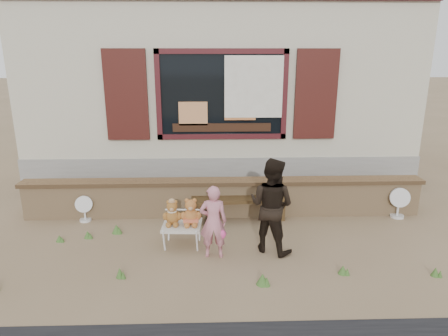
{
  "coord_description": "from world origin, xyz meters",
  "views": [
    {
      "loc": [
        -0.2,
        -5.7,
        2.85
      ],
      "look_at": [
        0.0,
        0.6,
        1.0
      ],
      "focal_mm": 32.0,
      "sensor_mm": 36.0,
      "label": 1
    }
  ],
  "objects_px": {
    "child": "(213,222)",
    "teddy_bear_left": "(172,212)",
    "bench": "(240,203)",
    "teddy_bear_right": "(191,211)",
    "adult": "(271,205)",
    "folding_chair": "(182,226)"
  },
  "relations": [
    {
      "from": "child",
      "to": "teddy_bear_left",
      "type": "bearing_deg",
      "value": -28.3
    },
    {
      "from": "bench",
      "to": "teddy_bear_left",
      "type": "relative_size",
      "value": 4.31
    },
    {
      "from": "teddy_bear_right",
      "to": "child",
      "type": "xyz_separation_m",
      "value": [
        0.33,
        -0.34,
        -0.02
      ]
    },
    {
      "from": "teddy_bear_left",
      "to": "teddy_bear_right",
      "type": "height_order",
      "value": "teddy_bear_right"
    },
    {
      "from": "teddy_bear_left",
      "to": "adult",
      "type": "bearing_deg",
      "value": -4.19
    },
    {
      "from": "folding_chair",
      "to": "teddy_bear_left",
      "type": "distance_m",
      "value": 0.27
    },
    {
      "from": "child",
      "to": "bench",
      "type": "bearing_deg",
      "value": -108.23
    },
    {
      "from": "teddy_bear_right",
      "to": "child",
      "type": "relative_size",
      "value": 0.39
    },
    {
      "from": "bench",
      "to": "child",
      "type": "distance_m",
      "value": 1.37
    },
    {
      "from": "bench",
      "to": "folding_chair",
      "type": "relative_size",
      "value": 2.8
    },
    {
      "from": "folding_chair",
      "to": "adult",
      "type": "xyz_separation_m",
      "value": [
        1.31,
        -0.18,
        0.39
      ]
    },
    {
      "from": "folding_chair",
      "to": "child",
      "type": "height_order",
      "value": "child"
    },
    {
      "from": "teddy_bear_right",
      "to": "adult",
      "type": "distance_m",
      "value": 1.19
    },
    {
      "from": "bench",
      "to": "adult",
      "type": "xyz_separation_m",
      "value": [
        0.38,
        -1.1,
        0.4
      ]
    },
    {
      "from": "adult",
      "to": "bench",
      "type": "bearing_deg",
      "value": -36.89
    },
    {
      "from": "folding_chair",
      "to": "adult",
      "type": "bearing_deg",
      "value": -4.63
    },
    {
      "from": "bench",
      "to": "folding_chair",
      "type": "xyz_separation_m",
      "value": [
        -0.93,
        -0.92,
        0.01
      ]
    },
    {
      "from": "child",
      "to": "adult",
      "type": "xyz_separation_m",
      "value": [
        0.84,
        0.17,
        0.17
      ]
    },
    {
      "from": "teddy_bear_right",
      "to": "teddy_bear_left",
      "type": "bearing_deg",
      "value": 180.0
    },
    {
      "from": "folding_chair",
      "to": "child",
      "type": "xyz_separation_m",
      "value": [
        0.47,
        -0.35,
        0.22
      ]
    },
    {
      "from": "teddy_bear_right",
      "to": "adult",
      "type": "xyz_separation_m",
      "value": [
        1.17,
        -0.17,
        0.15
      ]
    },
    {
      "from": "bench",
      "to": "teddy_bear_left",
      "type": "xyz_separation_m",
      "value": [
        -1.07,
        -0.91,
        0.24
      ]
    }
  ]
}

